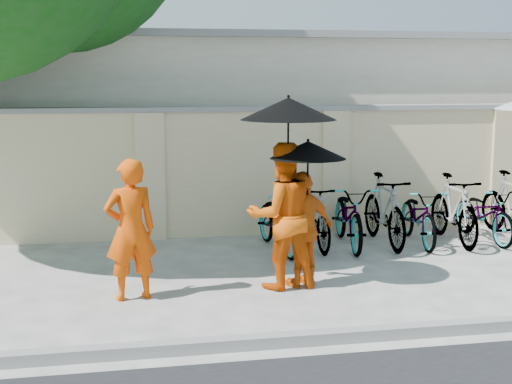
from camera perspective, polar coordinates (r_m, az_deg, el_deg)
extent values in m
plane|color=beige|center=(8.59, -0.62, -8.11)|extent=(80.00, 80.00, 0.00)
cube|color=gray|center=(7.00, 1.90, -11.77)|extent=(40.00, 0.16, 0.12)
cube|color=beige|center=(11.63, 1.41, 1.58)|extent=(20.00, 0.30, 2.00)
cube|color=silver|center=(15.48, 2.06, 5.77)|extent=(14.00, 6.00, 3.20)
imported|color=#E04704|center=(8.31, -10.01, -2.98)|extent=(0.68, 0.52, 1.65)
imported|color=#D75108|center=(8.63, 2.09, -1.90)|extent=(0.94, 0.77, 1.79)
cylinder|color=black|center=(8.46, 2.58, 2.70)|extent=(0.02, 0.02, 1.17)
cone|color=black|center=(8.41, 2.61, 6.68)|extent=(1.14, 1.14, 0.26)
imported|color=#D0560E|center=(8.73, 3.84, -2.99)|extent=(0.91, 0.64, 1.43)
cylinder|color=black|center=(8.56, 4.14, 0.43)|extent=(0.02, 0.02, 0.89)
cone|color=black|center=(8.50, 4.18, 3.39)|extent=(0.92, 0.92, 0.21)
imported|color=#A3A3A3|center=(10.52, 1.83, -2.26)|extent=(0.78, 1.80, 0.92)
imported|color=#A3A3A3|center=(10.70, 4.64, -1.87)|extent=(0.49, 1.66, 0.99)
imported|color=#A3A3A3|center=(10.85, 7.47, -1.87)|extent=(0.84, 1.88, 0.96)
imported|color=#A3A3A3|center=(11.01, 10.22, -1.44)|extent=(0.55, 1.81, 1.08)
imported|color=#A3A3A3|center=(11.21, 12.91, -1.88)|extent=(0.75, 1.71, 0.87)
imported|color=#A3A3A3|center=(11.39, 15.54, -1.35)|extent=(0.58, 1.78, 1.06)
imported|color=#A3A3A3|center=(11.70, 17.84, -1.66)|extent=(0.66, 1.67, 0.86)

